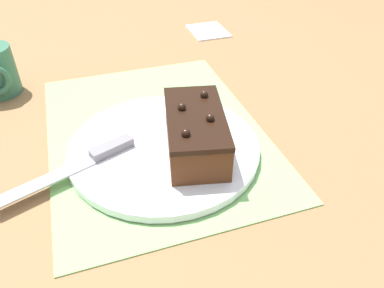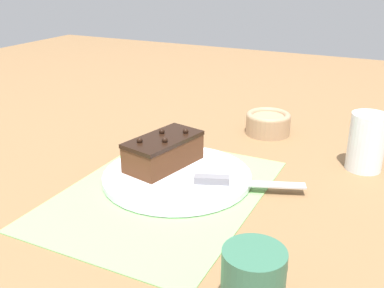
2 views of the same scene
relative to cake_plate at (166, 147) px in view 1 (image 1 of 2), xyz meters
name	(u,v)px [view 1 (image 1 of 2)]	position (x,y,z in m)	size (l,w,h in m)	color
ground_plane	(155,132)	(-0.06, 0.00, -0.01)	(3.00, 3.00, 0.00)	olive
placemat_woven	(155,131)	(-0.06, 0.00, -0.01)	(0.46, 0.34, 0.00)	#7AB266
cake_plate	(166,147)	(0.00, 0.00, 0.00)	(0.29, 0.29, 0.01)	white
chocolate_cake	(195,132)	(0.02, 0.04, 0.04)	(0.18, 0.12, 0.07)	#512D19
serving_knife	(91,158)	(0.00, -0.11, 0.01)	(0.09, 0.20, 0.01)	slate
folded_napkin	(208,30)	(-0.45, 0.24, -0.01)	(0.11, 0.09, 0.01)	white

